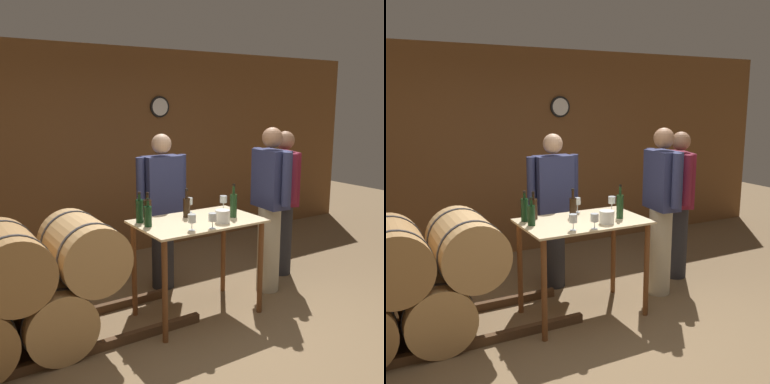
# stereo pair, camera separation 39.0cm
# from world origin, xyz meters

# --- Properties ---
(ground_plane) EXTENTS (14.00, 14.00, 0.00)m
(ground_plane) POSITION_xyz_m (0.00, 0.00, 0.00)
(ground_plane) COLOR brown
(back_wall) EXTENTS (8.40, 0.08, 2.70)m
(back_wall) POSITION_xyz_m (0.00, 2.69, 1.35)
(back_wall) COLOR brown
(back_wall) RESTS_ON ground_plane
(tasting_table) EXTENTS (1.16, 0.71, 0.93)m
(tasting_table) POSITION_xyz_m (-0.03, 0.64, 0.76)
(tasting_table) COLOR beige
(tasting_table) RESTS_ON ground_plane
(wine_bottle_far_left) EXTENTS (0.07, 0.07, 0.28)m
(wine_bottle_far_left) POSITION_xyz_m (-0.51, 0.85, 1.04)
(wine_bottle_far_left) COLOR black
(wine_bottle_far_left) RESTS_ON tasting_table
(wine_bottle_left) EXTENTS (0.07, 0.07, 0.25)m
(wine_bottle_left) POSITION_xyz_m (-0.51, 0.69, 1.03)
(wine_bottle_left) COLOR black
(wine_bottle_left) RESTS_ON tasting_table
(wine_bottle_center) EXTENTS (0.08, 0.08, 0.26)m
(wine_bottle_center) POSITION_xyz_m (-0.41, 0.89, 1.03)
(wine_bottle_center) COLOR black
(wine_bottle_center) RESTS_ON tasting_table
(wine_bottle_right) EXTENTS (0.07, 0.07, 0.28)m
(wine_bottle_right) POSITION_xyz_m (-0.05, 0.79, 1.03)
(wine_bottle_right) COLOR black
(wine_bottle_right) RESTS_ON tasting_table
(wine_bottle_far_right) EXTENTS (0.07, 0.07, 0.32)m
(wine_bottle_far_right) POSITION_xyz_m (0.32, 0.55, 1.05)
(wine_bottle_far_right) COLOR #193819
(wine_bottle_far_right) RESTS_ON tasting_table
(wine_glass_near_left) EXTENTS (0.07, 0.07, 0.14)m
(wine_glass_near_left) POSITION_xyz_m (-0.25, 0.38, 1.03)
(wine_glass_near_left) COLOR silver
(wine_glass_near_left) RESTS_ON tasting_table
(wine_glass_near_center) EXTENTS (0.07, 0.07, 0.14)m
(wine_glass_near_center) POSITION_xyz_m (-0.07, 0.34, 1.03)
(wine_glass_near_center) COLOR silver
(wine_glass_near_center) RESTS_ON tasting_table
(wine_glass_near_right) EXTENTS (0.06, 0.06, 0.15)m
(wine_glass_near_right) POSITION_xyz_m (0.07, 0.93, 1.04)
(wine_glass_near_right) COLOR silver
(wine_glass_near_right) RESTS_ON tasting_table
(wine_glass_far_side) EXTENTS (0.07, 0.07, 0.16)m
(wine_glass_far_side) POSITION_xyz_m (0.37, 0.77, 1.05)
(wine_glass_far_side) COLOR silver
(wine_glass_far_side) RESTS_ON tasting_table
(ice_bucket) EXTENTS (0.13, 0.13, 0.12)m
(ice_bucket) POSITION_xyz_m (0.12, 0.45, 0.99)
(ice_bucket) COLOR white
(ice_bucket) RESTS_ON tasting_table
(person_host) EXTENTS (0.25, 0.59, 1.76)m
(person_host) POSITION_xyz_m (0.92, 0.70, 0.93)
(person_host) COLOR #B7AD93
(person_host) RESTS_ON ground_plane
(person_visitor_with_scarf) EXTENTS (0.59, 0.24, 1.68)m
(person_visitor_with_scarf) POSITION_xyz_m (0.01, 1.38, 0.89)
(person_visitor_with_scarf) COLOR #232328
(person_visitor_with_scarf) RESTS_ON ground_plane
(person_visitor_bearded) EXTENTS (0.34, 0.56, 1.69)m
(person_visitor_bearded) POSITION_xyz_m (1.39, 0.99, 0.89)
(person_visitor_bearded) COLOR #232328
(person_visitor_bearded) RESTS_ON ground_plane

